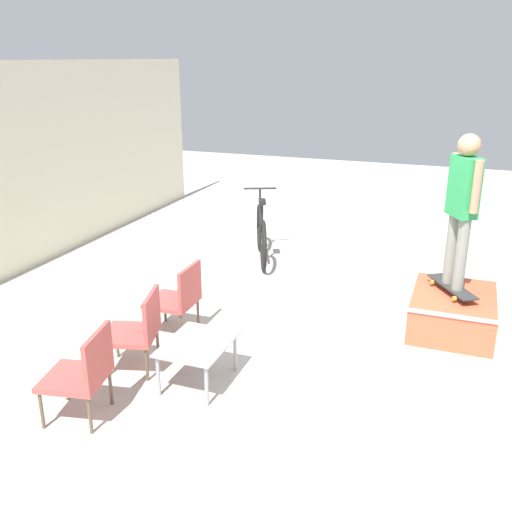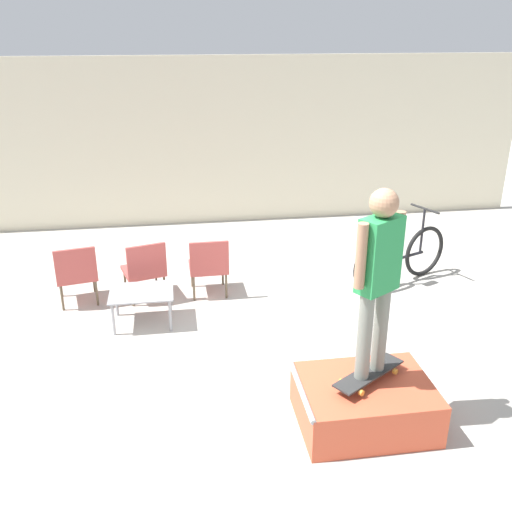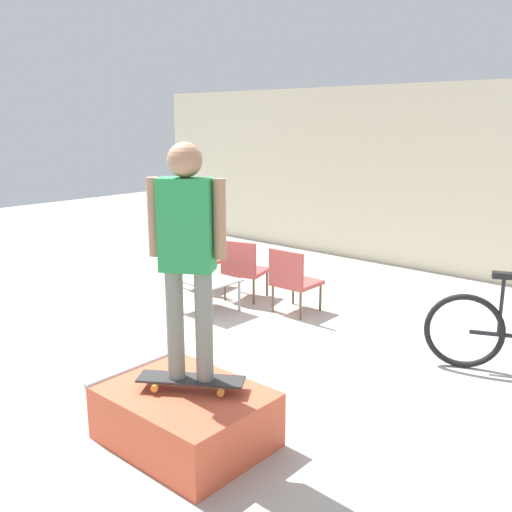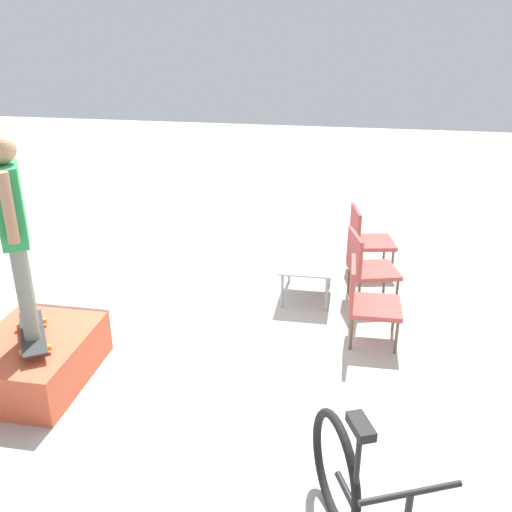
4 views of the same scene
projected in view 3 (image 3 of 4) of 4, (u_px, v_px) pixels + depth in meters
ground_plane at (191, 364)px, 5.81m from camera, size 24.00×24.00×0.00m
house_wall_back at (423, 179)px, 9.21m from camera, size 12.00×0.06×3.00m
skate_ramp_box at (185, 416)px, 4.35m from camera, size 1.25×0.93×0.46m
skateboard_on_ramp at (191, 380)px, 4.29m from camera, size 0.78×0.61×0.07m
person_skater at (187, 244)px, 4.05m from camera, size 0.50×0.37×1.75m
coffee_table at (207, 283)px, 7.33m from camera, size 0.78×0.60×0.44m
patio_chair_left at (198, 257)px, 8.36m from camera, size 0.61×0.61×0.85m
patio_chair_center at (243, 267)px, 7.79m from camera, size 0.64×0.64×0.85m
patio_chair_right at (293, 278)px, 7.24m from camera, size 0.53×0.53×0.85m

